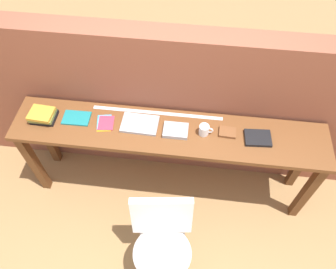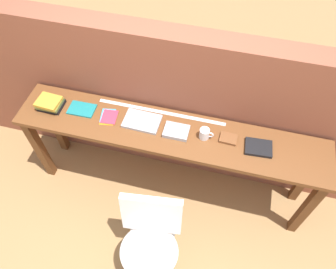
# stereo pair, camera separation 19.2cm
# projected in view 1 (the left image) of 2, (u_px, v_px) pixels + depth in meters

# --- Properties ---
(ground_plane) EXTENTS (40.00, 40.00, 0.00)m
(ground_plane) POSITION_uv_depth(u_px,v_px,m) (165.00, 212.00, 3.09)
(ground_plane) COLOR #9E7547
(brick_wall_back) EXTENTS (6.00, 0.20, 1.55)m
(brick_wall_back) POSITION_uv_depth(u_px,v_px,m) (173.00, 107.00, 2.84)
(brick_wall_back) COLOR brown
(brick_wall_back) RESTS_ON ground
(sideboard) EXTENTS (2.50, 0.44, 0.88)m
(sideboard) POSITION_uv_depth(u_px,v_px,m) (169.00, 141.00, 2.67)
(sideboard) COLOR brown
(sideboard) RESTS_ON ground
(chair_white_moulded) EXTENTS (0.49, 0.50, 0.89)m
(chair_white_moulded) POSITION_uv_depth(u_px,v_px,m) (162.00, 240.00, 2.41)
(chair_white_moulded) COLOR white
(chair_white_moulded) RESTS_ON ground
(book_stack_leftmost) EXTENTS (0.20, 0.17, 0.08)m
(book_stack_leftmost) POSITION_uv_depth(u_px,v_px,m) (43.00, 115.00, 2.60)
(book_stack_leftmost) COLOR black
(book_stack_leftmost) RESTS_ON sideboard
(magazine_cycling) EXTENTS (0.22, 0.15, 0.01)m
(magazine_cycling) POSITION_uv_depth(u_px,v_px,m) (77.00, 118.00, 2.63)
(magazine_cycling) COLOR #19757A
(magazine_cycling) RESTS_ON sideboard
(pamphlet_pile_colourful) EXTENTS (0.15, 0.18, 0.01)m
(pamphlet_pile_colourful) POSITION_uv_depth(u_px,v_px,m) (105.00, 123.00, 2.60)
(pamphlet_pile_colourful) COLOR orange
(pamphlet_pile_colourful) RESTS_ON sideboard
(book_open_centre) EXTENTS (0.29, 0.20, 0.02)m
(book_open_centre) POSITION_uv_depth(u_px,v_px,m) (140.00, 124.00, 2.59)
(book_open_centre) COLOR #9E9EA3
(book_open_centre) RESTS_ON sideboard
(book_grey_hardcover) EXTENTS (0.19, 0.15, 0.03)m
(book_grey_hardcover) POSITION_uv_depth(u_px,v_px,m) (176.00, 130.00, 2.54)
(book_grey_hardcover) COLOR #9E9EA3
(book_grey_hardcover) RESTS_ON sideboard
(mug) EXTENTS (0.11, 0.08, 0.09)m
(mug) POSITION_uv_depth(u_px,v_px,m) (204.00, 130.00, 2.51)
(mug) COLOR white
(mug) RESTS_ON sideboard
(leather_journal_brown) EXTENTS (0.13, 0.11, 0.02)m
(leather_journal_brown) POSITION_uv_depth(u_px,v_px,m) (227.00, 132.00, 2.54)
(leather_journal_brown) COLOR brown
(leather_journal_brown) RESTS_ON sideboard
(book_repair_rightmost) EXTENTS (0.21, 0.17, 0.03)m
(book_repair_rightmost) POSITION_uv_depth(u_px,v_px,m) (258.00, 138.00, 2.50)
(book_repair_rightmost) COLOR black
(book_repair_rightmost) RESTS_ON sideboard
(ruler_metal_back_edge) EXTENTS (1.06, 0.03, 0.00)m
(ruler_metal_back_edge) POSITION_uv_depth(u_px,v_px,m) (157.00, 113.00, 2.67)
(ruler_metal_back_edge) COLOR silver
(ruler_metal_back_edge) RESTS_ON sideboard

